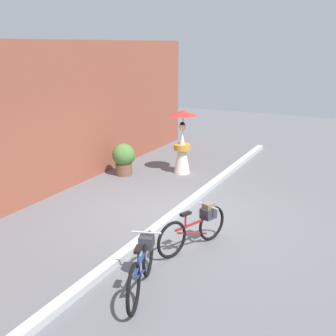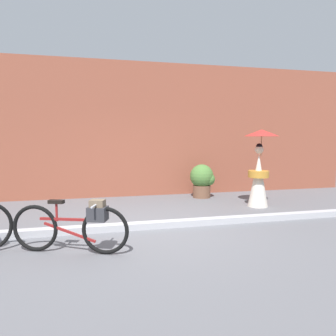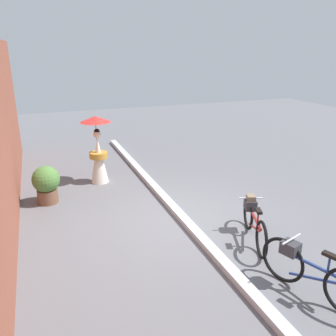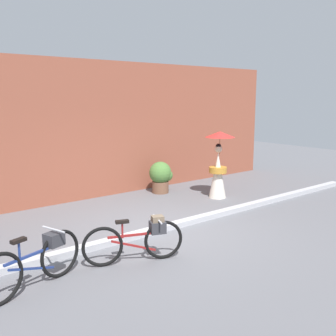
{
  "view_description": "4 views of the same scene",
  "coord_description": "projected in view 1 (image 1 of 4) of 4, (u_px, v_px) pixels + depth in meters",
  "views": [
    {
      "loc": [
        -7.85,
        -3.79,
        3.67
      ],
      "look_at": [
        0.57,
        0.5,
        0.88
      ],
      "focal_mm": 45.18,
      "sensor_mm": 36.0,
      "label": 1
    },
    {
      "loc": [
        -0.98,
        -5.65,
        1.65
      ],
      "look_at": [
        0.51,
        0.41,
        1.06
      ],
      "focal_mm": 34.31,
      "sensor_mm": 36.0,
      "label": 2
    },
    {
      "loc": [
        -6.27,
        2.73,
        3.58
      ],
      "look_at": [
        0.18,
        0.27,
        1.19
      ],
      "focal_mm": 37.37,
      "sensor_mm": 36.0,
      "label": 3
    },
    {
      "loc": [
        -4.65,
        -6.17,
        2.77
      ],
      "look_at": [
        0.56,
        0.45,
        1.23
      ],
      "focal_mm": 41.34,
      "sensor_mm": 36.0,
      "label": 4
    }
  ],
  "objects": [
    {
      "name": "ground_plane",
      "position": [
        176.0,
        215.0,
        9.39
      ],
      "size": [
        30.0,
        30.0,
        0.0
      ],
      "primitive_type": "plane",
      "color": "slate"
    },
    {
      "name": "bicycle_near_officer",
      "position": [
        142.0,
        265.0,
        6.44
      ],
      "size": [
        1.73,
        0.68,
        0.84
      ],
      "color": "black",
      "rests_on": "ground_plane"
    },
    {
      "name": "potted_plant_by_door",
      "position": [
        124.0,
        158.0,
        12.16
      ],
      "size": [
        0.66,
        0.65,
        0.92
      ],
      "color": "brown",
      "rests_on": "ground_plane"
    },
    {
      "name": "building_wall",
      "position": [
        48.0,
        119.0,
        10.4
      ],
      "size": [
        14.0,
        0.4,
        3.76
      ],
      "primitive_type": "cube",
      "color": "brown",
      "rests_on": "ground_plane"
    },
    {
      "name": "bicycle_far_side",
      "position": [
        196.0,
        226.0,
        7.83
      ],
      "size": [
        1.65,
        0.71,
        0.78
      ],
      "color": "black",
      "rests_on": "ground_plane"
    },
    {
      "name": "sidewalk_curb",
      "position": [
        176.0,
        213.0,
        9.38
      ],
      "size": [
        14.0,
        0.2,
        0.12
      ],
      "primitive_type": "cube",
      "color": "#B2B2B7",
      "rests_on": "ground_plane"
    },
    {
      "name": "person_with_parasol",
      "position": [
        182.0,
        142.0,
        12.21
      ],
      "size": [
        0.82,
        0.82,
        1.85
      ],
      "color": "silver",
      "rests_on": "ground_plane"
    }
  ]
}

